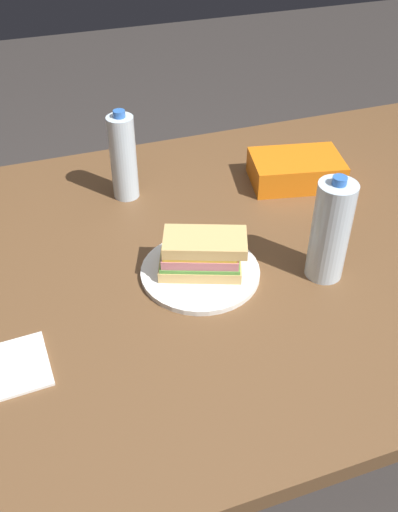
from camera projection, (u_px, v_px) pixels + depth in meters
The scene contains 8 objects.
ground_plane at pixel (194, 444), 1.68m from camera, with size 8.00×8.00×0.00m, color #383330.
dining_table at pixel (192, 282), 1.27m from camera, with size 1.84×1.10×0.72m.
paper_plate at pixel (199, 272), 1.18m from camera, with size 0.25×0.25×0.01m, color white.
sandwich at pixel (201, 254), 1.15m from camera, with size 0.20×0.15×0.08m.
chip_bag at pixel (296, 170), 1.45m from camera, with size 0.23×0.15×0.07m, color orange.
water_bottle_tall at pixel (330, 231), 1.12m from camera, with size 0.08×0.08×0.24m.
water_bottle_spare at pixel (123, 157), 1.35m from camera, with size 0.06×0.06×0.23m.
paper_napkin at pixel (11, 368), 0.98m from camera, with size 0.13×0.13×0.01m, color white.
Camera 1 is at (-0.30, -0.90, 1.49)m, focal length 39.29 mm.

